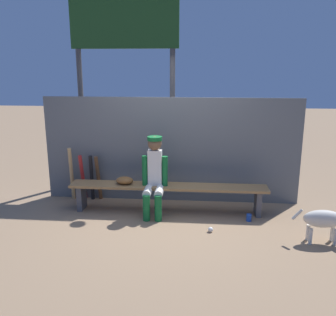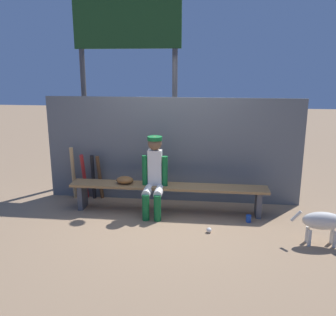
{
  "view_description": "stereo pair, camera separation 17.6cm",
  "coord_description": "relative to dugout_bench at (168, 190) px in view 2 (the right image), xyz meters",
  "views": [
    {
      "loc": [
        0.48,
        -5.59,
        2.33
      ],
      "look_at": [
        0.0,
        0.0,
        0.9
      ],
      "focal_mm": 39.36,
      "sensor_mm": 36.0,
      "label": 1
    },
    {
      "loc": [
        0.66,
        -5.57,
        2.33
      ],
      "look_at": [
        0.0,
        0.0,
        0.9
      ],
      "focal_mm": 39.36,
      "sensor_mm": 36.0,
      "label": 2
    }
  ],
  "objects": [
    {
      "name": "ground_plane",
      "position": [
        0.0,
        0.0,
        -0.37
      ],
      "size": [
        30.0,
        30.0,
        0.0
      ],
      "primitive_type": "plane",
      "color": "#937556"
    },
    {
      "name": "chainlink_fence",
      "position": [
        0.0,
        0.54,
        0.54
      ],
      "size": [
        4.37,
        0.03,
        1.8
      ],
      "primitive_type": "cube",
      "color": "#595E63",
      "rests_on": "ground_plane"
    },
    {
      "name": "dugout_bench",
      "position": [
        0.0,
        0.0,
        0.0
      ],
      "size": [
        3.17,
        0.36,
        0.45
      ],
      "color": "olive",
      "rests_on": "ground_plane"
    },
    {
      "name": "player_seated",
      "position": [
        -0.21,
        -0.1,
        0.3
      ],
      "size": [
        0.41,
        0.55,
        1.24
      ],
      "color": "silver",
      "rests_on": "ground_plane"
    },
    {
      "name": "baseball_glove",
      "position": [
        -0.7,
        0.0,
        0.15
      ],
      "size": [
        0.28,
        0.2,
        0.12
      ],
      "primitive_type": "ellipsoid",
      "color": "brown",
      "rests_on": "dugout_bench"
    },
    {
      "name": "bat_wood_dark",
      "position": [
        -1.26,
        0.43,
        0.04
      ],
      "size": [
        0.09,
        0.21,
        0.81
      ],
      "primitive_type": "cylinder",
      "rotation": [
        0.17,
        0.0,
        -0.13
      ],
      "color": "brown",
      "rests_on": "ground_plane"
    },
    {
      "name": "bat_aluminum_black",
      "position": [
        -1.37,
        0.41,
        0.05
      ],
      "size": [
        0.1,
        0.18,
        0.82
      ],
      "primitive_type": "cylinder",
      "rotation": [
        0.13,
        0.0,
        0.19
      ],
      "color": "black",
      "rests_on": "ground_plane"
    },
    {
      "name": "bat_aluminum_red",
      "position": [
        -1.53,
        0.39,
        0.05
      ],
      "size": [
        0.07,
        0.25,
        0.84
      ],
      "primitive_type": "cylinder",
      "rotation": [
        0.23,
        0.0,
        0.01
      ],
      "color": "#B22323",
      "rests_on": "ground_plane"
    },
    {
      "name": "bat_wood_tan",
      "position": [
        -1.73,
        0.4,
        0.11
      ],
      "size": [
        0.09,
        0.18,
        0.95
      ],
      "primitive_type": "cylinder",
      "rotation": [
        0.12,
        0.0,
        0.14
      ],
      "color": "tan",
      "rests_on": "ground_plane"
    },
    {
      "name": "baseball",
      "position": [
        0.67,
        -0.7,
        -0.33
      ],
      "size": [
        0.07,
        0.07,
        0.07
      ],
      "primitive_type": "sphere",
      "color": "white",
      "rests_on": "ground_plane"
    },
    {
      "name": "cup_on_ground",
      "position": [
        1.27,
        -0.27,
        -0.31
      ],
      "size": [
        0.08,
        0.08,
        0.11
      ],
      "primitive_type": "cylinder",
      "color": "#1E47AD",
      "rests_on": "ground_plane"
    },
    {
      "name": "cup_on_bench",
      "position": [
        -0.35,
        0.05,
        0.14
      ],
      "size": [
        0.08,
        0.08,
        0.11
      ],
      "primitive_type": "cylinder",
      "color": "red",
      "rests_on": "dugout_bench"
    },
    {
      "name": "scoreboard",
      "position": [
        -0.87,
        1.41,
        2.33
      ],
      "size": [
        2.28,
        0.27,
        3.81
      ],
      "color": "#3F3F42",
      "rests_on": "ground_plane"
    },
    {
      "name": "dog",
      "position": [
        2.21,
        -0.89,
        -0.03
      ],
      "size": [
        0.84,
        0.2,
        0.49
      ],
      "color": "beige",
      "rests_on": "ground_plane"
    }
  ]
}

